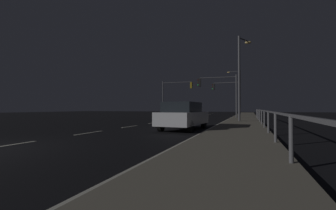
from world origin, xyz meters
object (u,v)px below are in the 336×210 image
object	(u,v)px
car	(183,115)
traffic_light_mid_left	(176,91)
street_lamp_corner	(241,70)
traffic_light_far_right	(226,91)
traffic_light_far_left	(218,87)
street_lamp_mid_block	(238,88)

from	to	relation	value
car	traffic_light_mid_left	bearing A→B (deg)	109.16
car	street_lamp_corner	world-z (taller)	street_lamp_corner
traffic_light_far_right	traffic_light_mid_left	size ratio (longest dim) A/B	0.91
traffic_light_mid_left	traffic_light_far_left	bearing A→B (deg)	-43.93
traffic_light_far_left	street_lamp_corner	size ratio (longest dim) A/B	0.68
street_lamp_corner	street_lamp_mid_block	distance (m)	25.12
traffic_light_far_right	traffic_light_far_left	size ratio (longest dim) A/B	1.02
traffic_light_far_right	traffic_light_far_left	distance (m)	7.03
car	traffic_light_mid_left	world-z (taller)	traffic_light_mid_left
traffic_light_far_right	street_lamp_mid_block	distance (m)	11.80
car	traffic_light_mid_left	distance (m)	23.22
traffic_light_mid_left	street_lamp_corner	xyz separation A→B (m)	(10.40, -13.76, 0.52)
traffic_light_mid_left	street_lamp_mid_block	size ratio (longest dim) A/B	0.67
traffic_light_far_right	street_lamp_mid_block	world-z (taller)	street_lamp_mid_block
traffic_light_far_right	car	bearing A→B (deg)	-91.01
traffic_light_far_left	street_lamp_mid_block	bearing A→B (deg)	85.73
traffic_light_mid_left	traffic_light_far_left	xyz separation A→B (m)	(7.65, -7.37, -0.32)
traffic_light_far_right	street_lamp_mid_block	xyz separation A→B (m)	(1.12, 11.66, 1.43)
traffic_light_far_right	street_lamp_corner	bearing A→B (deg)	-79.55
car	street_lamp_mid_block	size ratio (longest dim) A/B	0.54
traffic_light_far_right	street_lamp_corner	size ratio (longest dim) A/B	0.70
car	street_lamp_corner	bearing A→B (deg)	70.32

